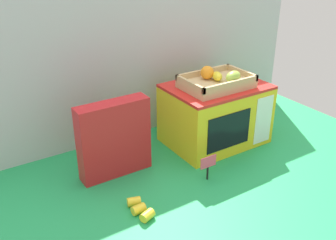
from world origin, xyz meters
name	(u,v)px	position (x,y,z in m)	size (l,w,h in m)	color
ground_plane	(180,152)	(0.00, 0.00, 0.00)	(1.70, 1.70, 0.00)	#219E54
display_back_panel	(146,56)	(0.00, 0.27, 0.35)	(1.61, 0.03, 0.71)	#B7BABF
toy_microwave	(215,114)	(0.18, 0.00, 0.13)	(0.42, 0.31, 0.27)	yellow
food_groups_crate	(217,82)	(0.17, -0.02, 0.29)	(0.28, 0.19, 0.09)	tan
cookie_set_box	(114,139)	(-0.30, 0.00, 0.15)	(0.28, 0.08, 0.30)	red
price_sign	(208,164)	(-0.03, -0.23, 0.07)	(0.07, 0.01, 0.10)	black
loose_toy_banana	(140,209)	(-0.34, -0.26, 0.02)	(0.06, 0.13, 0.03)	yellow
loose_toy_apple	(262,118)	(0.50, 0.01, 0.03)	(0.06, 0.06, 0.06)	red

